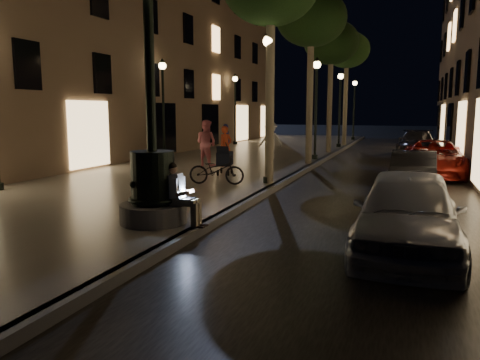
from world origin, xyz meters
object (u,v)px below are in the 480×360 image
at_px(stroller, 225,159).
at_px(car_rear, 417,143).
at_px(lamp_curb_d, 354,101).
at_px(pedestrian_blue, 226,141).
at_px(lamp_curb_a, 268,88).
at_px(lamp_left_b, 163,96).
at_px(car_third, 433,158).
at_px(lamp_curb_c, 340,99).
at_px(bicycle, 217,170).
at_px(car_front, 408,212).
at_px(lamp_curb_b, 316,95).
at_px(tree_third, 331,43).
at_px(car_second, 413,171).
at_px(pedestrian_white, 271,140).
at_px(pedestrian_red, 226,146).
at_px(pedestrian_pink, 206,143).
at_px(seated_man_laptop, 179,192).
at_px(tree_far, 347,51).
at_px(lamp_left_c, 235,100).
at_px(fountain_lamppost, 153,175).
at_px(tree_second, 311,20).

relative_size(stroller, car_rear, 0.24).
height_order(lamp_curb_d, pedestrian_blue, lamp_curb_d).
bearing_deg(lamp_curb_a, car_rear, 70.98).
bearing_deg(lamp_left_b, car_third, -4.66).
bearing_deg(lamp_curb_c, lamp_curb_a, -90.00).
bearing_deg(bicycle, pedestrian_blue, 8.71).
bearing_deg(car_rear, car_third, -84.59).
relative_size(lamp_curb_c, car_front, 1.09).
distance_m(lamp_curb_b, stroller, 7.40).
distance_m(tree_third, car_front, 19.09).
distance_m(car_second, pedestrian_white, 9.15).
distance_m(car_front, car_third, 10.84).
bearing_deg(bicycle, car_front, -141.77).
height_order(lamp_curb_b, lamp_curb_d, same).
distance_m(car_rear, pedestrian_red, 12.38).
relative_size(car_second, pedestrian_white, 2.15).
bearing_deg(lamp_left_b, lamp_curb_c, 54.63).
bearing_deg(pedestrian_pink, lamp_curb_a, 150.77).
height_order(seated_man_laptop, pedestrian_blue, pedestrian_blue).
xyz_separation_m(seated_man_laptop, car_rear, (4.75, 19.52, -0.18)).
distance_m(lamp_left_b, pedestrian_white, 5.67).
relative_size(tree_far, lamp_curb_b, 1.56).
bearing_deg(pedestrian_white, pedestrian_red, 44.89).
relative_size(stroller, pedestrian_blue, 0.70).
xyz_separation_m(tree_third, car_rear, (4.66, 1.52, -5.43)).
bearing_deg(pedestrian_pink, car_rear, -115.88).
xyz_separation_m(tree_far, car_front, (4.22, -23.80, -5.68)).
bearing_deg(lamp_left_c, car_third, -41.90).
xyz_separation_m(lamp_left_c, stroller, (5.08, -14.69, -2.45)).
height_order(lamp_curb_d, car_rear, lamp_curb_d).
bearing_deg(pedestrian_white, tree_far, -134.01).
bearing_deg(lamp_curb_c, seated_man_laptop, -90.23).
xyz_separation_m(tree_far, stroller, (-2.10, -16.69, -5.65)).
bearing_deg(car_second, fountain_lamppost, -124.24).
bearing_deg(pedestrian_red, car_second, -79.18).
distance_m(lamp_curb_a, lamp_curb_d, 24.00).
height_order(lamp_curb_d, lamp_left_b, same).
bearing_deg(pedestrian_pink, car_second, 177.79).
xyz_separation_m(lamp_curb_c, car_second, (4.42, -14.86, -2.61)).
relative_size(tree_far, pedestrian_white, 4.22).
bearing_deg(pedestrian_red, lamp_curb_d, 22.09).
bearing_deg(tree_third, stroller, -100.70).
bearing_deg(tree_second, fountain_lamppost, -93.81).
xyz_separation_m(tree_third, bicycle, (-1.43, -12.85, -5.47)).
bearing_deg(lamp_curb_a, pedestrian_pink, 136.41).
height_order(fountain_lamppost, lamp_curb_a, fountain_lamppost).
height_order(car_second, car_rear, car_rear).
bearing_deg(lamp_curb_c, lamp_curb_d, 90.00).
distance_m(tree_far, lamp_curb_b, 10.50).
bearing_deg(bicycle, lamp_curb_d, -14.24).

